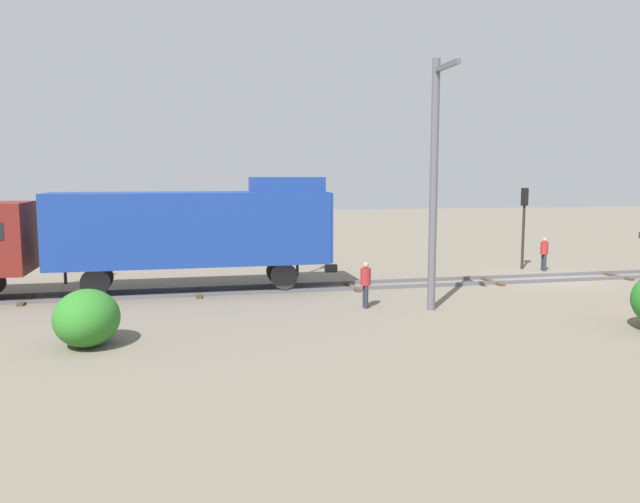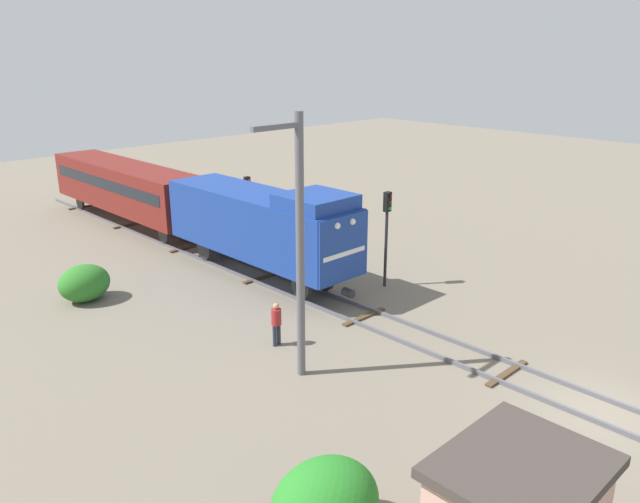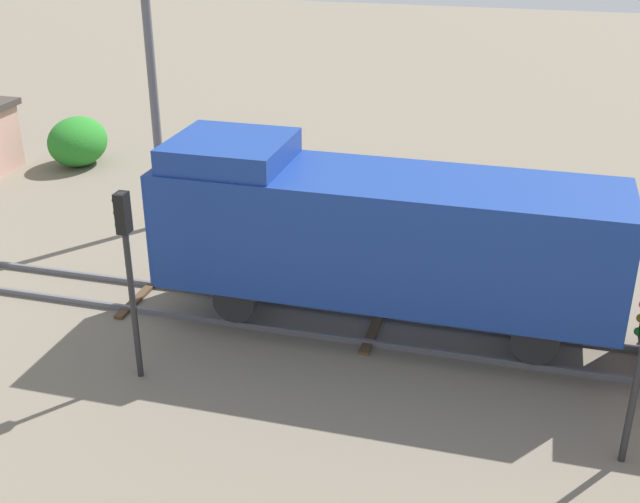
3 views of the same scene
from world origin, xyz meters
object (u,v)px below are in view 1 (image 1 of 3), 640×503
at_px(locomotive, 197,226).
at_px(catenary_mast, 434,180).
at_px(traffic_signal_near, 524,213).
at_px(worker_near_track, 544,251).
at_px(worker_by_signal, 366,281).
at_px(traffic_signal_mid, 297,212).
at_px(traffic_signal_far, 63,227).

bearing_deg(locomotive, catenary_mast, -121.84).
bearing_deg(traffic_signal_near, catenary_mast, 134.35).
relative_size(locomotive, traffic_signal_near, 2.77).
height_order(worker_near_track, worker_by_signal, same).
bearing_deg(traffic_signal_mid, worker_by_signal, -171.54).
distance_m(traffic_signal_mid, catenary_mast, 9.23).
bearing_deg(traffic_signal_near, worker_near_track, -137.48).
distance_m(traffic_signal_far, worker_near_track, 23.15).
xyz_separation_m(locomotive, traffic_signal_far, (3.60, 5.74, -0.22)).
bearing_deg(traffic_signal_near, traffic_signal_far, 88.97).
xyz_separation_m(locomotive, worker_near_track, (2.40, -17.32, -1.78)).
bearing_deg(worker_by_signal, worker_near_track, -1.49).
height_order(traffic_signal_near, traffic_signal_far, traffic_signal_near).
bearing_deg(traffic_signal_near, worker_by_signal, 124.71).
height_order(worker_by_signal, catenary_mast, catenary_mast).
distance_m(traffic_signal_near, worker_by_signal, 13.14).
relative_size(traffic_signal_mid, catenary_mast, 0.51).
xyz_separation_m(worker_near_track, worker_by_signal, (-6.60, 11.42, 0.00)).
height_order(traffic_signal_mid, traffic_signal_far, traffic_signal_mid).
xyz_separation_m(locomotive, catenary_mast, (-5.06, -8.14, 1.90)).
bearing_deg(worker_near_track, catenary_mast, -140.53).
bearing_deg(traffic_signal_far, worker_near_track, -92.98).
relative_size(traffic_signal_mid, worker_near_track, 2.65).
bearing_deg(catenary_mast, traffic_signal_mid, 21.71).
bearing_deg(catenary_mast, traffic_signal_near, -45.65).
height_order(traffic_signal_near, worker_near_track, traffic_signal_near).
bearing_deg(worker_near_track, worker_by_signal, -149.58).
relative_size(traffic_signal_near, worker_by_signal, 2.46).
bearing_deg(locomotive, worker_near_track, -82.11).
height_order(locomotive, traffic_signal_near, locomotive).
relative_size(traffic_signal_far, worker_by_signal, 2.15).
bearing_deg(worker_near_track, traffic_signal_near, 132.90).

